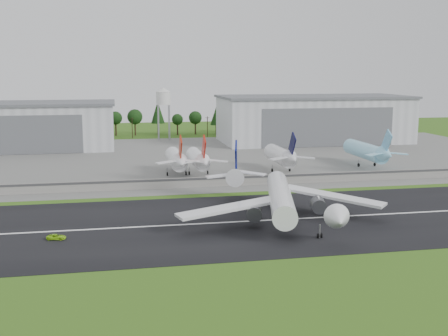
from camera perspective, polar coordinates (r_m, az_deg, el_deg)
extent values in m
plane|color=#2B5B15|center=(136.25, 2.95, -6.58)|extent=(600.00, 600.00, 0.00)
cube|color=black|center=(145.58, 1.99, -5.47)|extent=(320.00, 60.00, 0.10)
cube|color=white|center=(145.57, 1.99, -5.45)|extent=(220.00, 1.00, 0.02)
cube|color=slate|center=(251.75, -3.66, 1.04)|extent=(320.00, 150.00, 0.10)
cube|color=gray|center=(188.15, -1.10, -1.42)|extent=(240.00, 0.50, 3.50)
cube|color=#38383A|center=(187.62, -1.08, -1.06)|extent=(240.00, 0.12, 0.70)
cube|color=silver|center=(296.97, -20.39, 3.92)|extent=(95.00, 42.00, 22.00)
cube|color=#595B60|center=(296.12, -20.53, 6.15)|extent=(97.00, 44.00, 1.20)
cube|color=#595B60|center=(276.40, -21.06, 3.11)|extent=(66.50, 0.30, 18.04)
cube|color=silver|center=(311.84, 9.05, 4.85)|extent=(100.00, 45.00, 24.00)
cube|color=#595B60|center=(311.02, 9.12, 7.16)|extent=(102.00, 47.00, 1.20)
cube|color=#595B60|center=(290.94, 10.57, 4.07)|extent=(70.00, 0.30, 19.68)
cylinder|color=#99999E|center=(310.98, -6.64, 4.52)|extent=(0.50, 0.50, 20.00)
cylinder|color=#99999E|center=(317.45, -5.64, 4.65)|extent=(0.50, 0.50, 20.00)
cylinder|color=silver|center=(313.27, -6.18, 7.04)|extent=(8.00, 8.00, 7.00)
cone|color=silver|center=(313.08, -6.19, 7.90)|extent=(8.40, 8.40, 2.40)
cylinder|color=white|center=(146.56, 5.75, -2.93)|extent=(16.25, 44.10, 5.80)
cone|color=white|center=(126.39, 11.57, -5.16)|extent=(7.08, 7.22, 5.80)
cone|color=white|center=(169.13, 1.16, -0.75)|extent=(7.52, 10.06, 5.51)
cube|color=navy|center=(167.80, 1.25, 1.00)|extent=(2.79, 9.38, 11.13)
cube|color=white|center=(153.22, 10.96, -2.81)|extent=(24.48, 22.80, 2.65)
cylinder|color=#333338|center=(149.27, 9.56, -3.73)|extent=(5.02, 6.25, 3.80)
cube|color=white|center=(170.86, 2.74, -0.51)|extent=(9.33, 7.48, 0.98)
cube|color=white|center=(138.08, 0.80, -4.02)|extent=(28.48, 12.12, 2.65)
cylinder|color=#333338|center=(139.60, 3.10, -4.56)|extent=(5.02, 6.25, 3.80)
cube|color=white|center=(166.50, -0.30, -0.78)|extent=(9.20, 3.82, 0.98)
cube|color=#99999E|center=(144.31, 6.53, -4.99)|extent=(16.95, 31.53, 3.20)
cylinder|color=black|center=(148.18, 3.61, -4.89)|extent=(0.75, 1.55, 1.50)
imported|color=#95D919|center=(135.84, -16.67, -6.73)|extent=(4.70, 2.82, 1.22)
cylinder|color=white|center=(210.45, -4.91, 0.93)|extent=(6.03, 24.00, 6.03)
cone|color=white|center=(195.08, -4.42, 0.53)|extent=(5.73, 7.00, 5.73)
cube|color=#A2210C|center=(194.85, -4.46, 1.95)|extent=(0.45, 8.59, 10.02)
cylinder|color=#99999E|center=(208.89, -5.79, -0.40)|extent=(0.32, 0.32, 3.00)
cylinder|color=#99999E|center=(209.63, -3.88, -0.34)|extent=(0.32, 0.32, 3.00)
cylinder|color=black|center=(209.02, -5.78, -0.59)|extent=(0.40, 1.40, 1.40)
cylinder|color=white|center=(211.49, -2.70, 0.96)|extent=(5.73, 24.00, 5.73)
cone|color=white|center=(196.20, -2.04, 0.56)|extent=(5.45, 7.00, 5.45)
cube|color=#B7190E|center=(195.97, -2.07, 1.97)|extent=(0.45, 8.59, 10.02)
cylinder|color=#99999E|center=(209.78, -3.55, -0.33)|extent=(0.32, 0.32, 3.00)
cylinder|color=#99999E|center=(210.79, -1.67, -0.27)|extent=(0.32, 0.32, 3.00)
cylinder|color=black|center=(209.91, -3.55, -0.52)|extent=(0.40, 1.40, 1.40)
cylinder|color=white|center=(218.39, 5.68, 1.27)|extent=(6.23, 24.00, 6.23)
cone|color=white|center=(203.62, 6.94, 0.91)|extent=(5.92, 7.00, 5.92)
cube|color=black|center=(203.41, 6.92, 2.27)|extent=(0.45, 8.59, 10.02)
cylinder|color=#99999E|center=(216.26, 4.92, -0.04)|extent=(0.32, 0.32, 3.00)
cylinder|color=#99999E|center=(218.27, 6.69, 0.02)|extent=(0.32, 0.32, 3.00)
cylinder|color=black|center=(216.38, 4.92, -0.22)|extent=(0.40, 1.40, 1.40)
cylinder|color=#92DEFC|center=(236.50, 14.14, 1.71)|extent=(6.46, 30.00, 6.46)
cone|color=#92DEFC|center=(219.95, 16.19, 1.28)|extent=(6.14, 7.00, 6.14)
cube|color=#6AB1DA|center=(219.76, 16.19, 2.54)|extent=(0.45, 8.59, 10.02)
cylinder|color=#99999E|center=(233.94, 13.52, 0.47)|extent=(0.32, 0.32, 3.00)
cylinder|color=#99999E|center=(236.92, 15.06, 0.52)|extent=(0.32, 0.32, 3.00)
cylinder|color=black|center=(234.05, 13.52, 0.30)|extent=(0.40, 1.40, 1.40)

